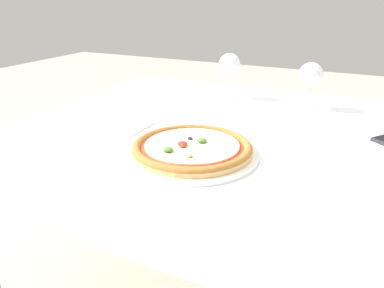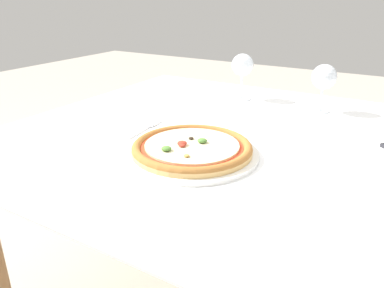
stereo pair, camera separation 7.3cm
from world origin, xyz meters
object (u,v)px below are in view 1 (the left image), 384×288
at_px(pizza_plate, 192,149).
at_px(fork, 139,130).
at_px(wine_glass_far_right, 230,66).
at_px(wine_glass_far_left, 311,76).
at_px(dining_table, 249,162).

bearing_deg(pizza_plate, fork, 157.40).
bearing_deg(fork, wine_glass_far_right, 77.08).
relative_size(pizza_plate, wine_glass_far_right, 1.96).
bearing_deg(fork, wine_glass_far_left, 48.05).
height_order(pizza_plate, fork, pizza_plate).
bearing_deg(dining_table, wine_glass_far_left, 75.26).
distance_m(pizza_plate, fork, 0.23).
bearing_deg(dining_table, wine_glass_far_right, 119.03).
xyz_separation_m(fork, wine_glass_far_right, (0.10, 0.46, 0.12)).
bearing_deg(dining_table, pizza_plate, -116.70).
relative_size(dining_table, fork, 8.17).
height_order(fork, wine_glass_far_right, wine_glass_far_right).
bearing_deg(wine_glass_far_right, pizza_plate, -78.66).
xyz_separation_m(pizza_plate, wine_glass_far_right, (-0.11, 0.54, 0.10)).
relative_size(pizza_plate, wine_glass_far_left, 2.07).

